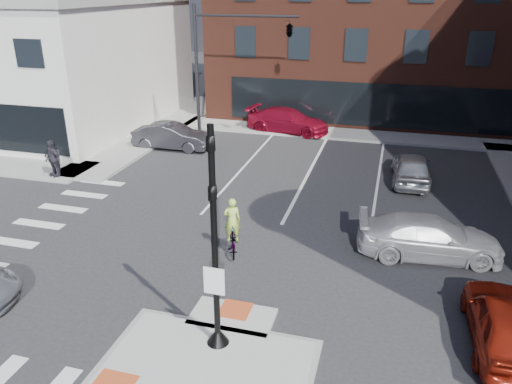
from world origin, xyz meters
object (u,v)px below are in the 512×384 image
(red_sedan, at_px, (505,323))
(white_pickup, at_px, (429,237))
(cyclist, at_px, (232,234))
(pedestrian_b, at_px, (52,159))
(bg_car_dark, at_px, (172,136))
(bg_car_red, at_px, (288,121))
(bg_car_silver, at_px, (411,168))
(pedestrian_a, at_px, (53,159))

(red_sedan, relative_size, white_pickup, 0.87)
(cyclist, height_order, pedestrian_b, cyclist)
(bg_car_dark, relative_size, bg_car_red, 0.85)
(bg_car_silver, bearing_deg, pedestrian_a, 12.30)
(white_pickup, distance_m, pedestrian_a, 17.83)
(bg_car_silver, bearing_deg, white_pickup, 92.37)
(red_sedan, bearing_deg, bg_car_silver, -80.07)
(cyclist, bearing_deg, pedestrian_b, -43.29)
(pedestrian_b, bearing_deg, white_pickup, 5.00)
(bg_car_dark, bearing_deg, bg_car_silver, -98.91)
(red_sedan, xyz_separation_m, bg_car_red, (-10.00, 19.05, 0.04))
(bg_car_dark, xyz_separation_m, pedestrian_a, (-3.50, -6.18, 0.32))
(bg_car_silver, relative_size, bg_car_red, 0.81)
(red_sedan, xyz_separation_m, cyclist, (-8.51, 2.92, -0.03))
(white_pickup, distance_m, bg_car_dark, 16.80)
(bg_car_red, bearing_deg, cyclist, -166.25)
(white_pickup, bearing_deg, pedestrian_a, 73.72)
(red_sedan, xyz_separation_m, white_pickup, (-1.73, 4.55, -0.01))
(red_sedan, distance_m, pedestrian_a, 20.72)
(bg_car_dark, bearing_deg, bg_car_red, -48.66)
(red_sedan, distance_m, pedestrian_b, 20.78)
(bg_car_silver, height_order, pedestrian_b, pedestrian_b)
(bg_car_red, distance_m, pedestrian_b, 14.83)
(bg_car_dark, height_order, bg_car_red, bg_car_red)
(bg_car_dark, relative_size, bg_car_silver, 1.04)
(bg_car_dark, bearing_deg, pedestrian_a, 149.30)
(pedestrian_a, bearing_deg, bg_car_silver, 38.57)
(bg_car_red, relative_size, pedestrian_b, 2.94)
(bg_car_silver, bearing_deg, pedestrian_b, 12.25)
(red_sedan, bearing_deg, bg_car_dark, -42.00)
(white_pickup, distance_m, bg_car_red, 16.69)
(pedestrian_b, bearing_deg, red_sedan, -6.65)
(bg_car_red, bearing_deg, pedestrian_a, 149.52)
(white_pickup, relative_size, bg_car_dark, 1.10)
(pedestrian_a, xyz_separation_m, pedestrian_b, (-0.06, 0.00, -0.00))
(bg_car_red, relative_size, cyclist, 2.56)
(white_pickup, distance_m, cyclist, 6.98)
(white_pickup, distance_m, pedestrian_b, 17.89)
(red_sedan, xyz_separation_m, bg_car_dark, (-15.80, 13.73, 0.01))
(pedestrian_b, bearing_deg, bg_car_red, 65.51)
(bg_car_silver, xyz_separation_m, pedestrian_b, (-17.06, -4.35, 0.32))
(white_pickup, xyz_separation_m, bg_car_red, (-8.27, 14.50, 0.06))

